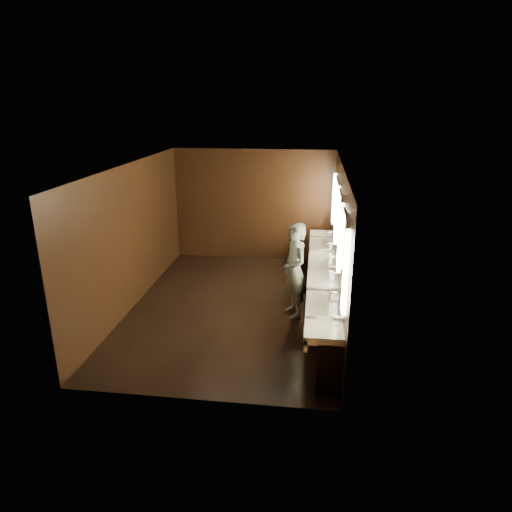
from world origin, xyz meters
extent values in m
plane|color=black|center=(0.00, 0.00, 0.00)|extent=(6.00, 6.00, 0.00)
cube|color=#2D2D2B|center=(0.00, 0.00, 2.80)|extent=(4.00, 6.00, 0.02)
cube|color=black|center=(0.00, 3.00, 1.40)|extent=(4.00, 0.02, 2.80)
cube|color=black|center=(0.00, -3.00, 1.40)|extent=(4.00, 0.02, 2.80)
cube|color=black|center=(-2.00, 0.00, 1.40)|extent=(0.02, 6.00, 2.80)
cube|color=black|center=(2.00, 0.00, 1.40)|extent=(0.02, 6.00, 2.80)
cube|color=black|center=(1.82, 0.00, 0.40)|extent=(0.36, 5.40, 0.81)
cube|color=silver|center=(1.73, 0.00, 0.85)|extent=(0.55, 5.40, 0.12)
cube|color=silver|center=(1.48, 0.00, 0.77)|extent=(0.06, 5.40, 0.18)
cylinder|color=silver|center=(1.91, -2.20, 0.99)|extent=(0.18, 0.04, 0.04)
cylinder|color=silver|center=(1.91, -1.32, 0.99)|extent=(0.18, 0.04, 0.04)
cylinder|color=silver|center=(1.91, -0.44, 0.99)|extent=(0.18, 0.04, 0.04)
cylinder|color=silver|center=(1.91, 0.44, 0.99)|extent=(0.18, 0.04, 0.04)
cylinder|color=silver|center=(1.91, 1.32, 0.99)|extent=(0.18, 0.04, 0.04)
cylinder|color=silver|center=(1.91, 2.20, 0.99)|extent=(0.18, 0.04, 0.04)
cube|color=#FCEEBC|center=(1.97, -2.40, 1.75)|extent=(0.06, 0.22, 1.15)
cube|color=white|center=(1.99, -1.60, 1.75)|extent=(0.03, 1.32, 1.15)
cube|color=#FCEEBC|center=(1.97, -0.80, 1.75)|extent=(0.06, 0.23, 1.15)
cube|color=white|center=(1.99, 0.00, 1.75)|extent=(0.03, 1.32, 1.15)
cube|color=#FCEEBC|center=(1.97, 0.80, 1.75)|extent=(0.06, 0.23, 1.15)
cube|color=white|center=(1.99, 1.60, 1.75)|extent=(0.03, 1.32, 1.15)
cube|color=#FCEEBC|center=(1.97, 2.40, 1.75)|extent=(0.06, 0.22, 1.15)
imported|color=#95C1DE|center=(1.21, -0.19, 0.91)|extent=(0.67, 0.78, 1.82)
cylinder|color=black|center=(1.58, -0.63, 0.26)|extent=(0.37, 0.37, 0.52)
camera|label=1|loc=(1.51, -8.17, 3.95)|focal=32.00mm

